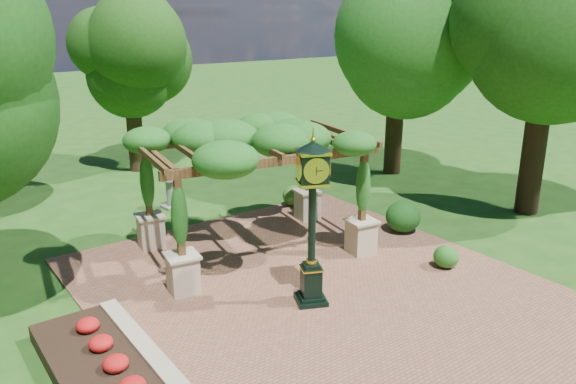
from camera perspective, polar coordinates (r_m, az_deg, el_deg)
ground at (r=13.18m, az=6.56°, el=-11.86°), size 120.00×120.00×0.00m
brick_plaza at (r=13.83m, az=3.73°, el=-10.19°), size 10.00×12.00×0.04m
border_wall at (r=11.33m, az=-13.51°, el=-16.53°), size 0.35×5.00×0.40m
flower_bed at (r=11.11m, az=-17.97°, el=-17.84°), size 1.50×5.00×0.36m
pedestal_clock at (r=12.44m, az=2.47°, el=-1.68°), size 1.02×1.02×3.92m
pergola at (r=15.19m, az=-3.57°, el=4.74°), size 6.46×4.61×3.75m
sundial at (r=19.87m, az=-11.84°, el=-0.32°), size 0.65×0.65×1.04m
shrub_front at (r=15.51m, az=15.77°, el=-6.33°), size 0.83×0.83×0.60m
shrub_mid at (r=17.60m, az=11.61°, el=-2.47°), size 1.41×1.41×0.96m
shrub_back at (r=19.62m, az=0.61°, el=-0.34°), size 0.92×0.92×0.72m
tree_north at (r=24.35m, az=-15.94°, el=13.67°), size 3.66×3.66×7.37m
tree_east_far at (r=23.47m, az=11.33°, el=16.39°), size 5.15×5.15×8.83m
tree_east_near at (r=19.81m, az=25.22°, el=15.60°), size 5.07×5.07×9.18m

